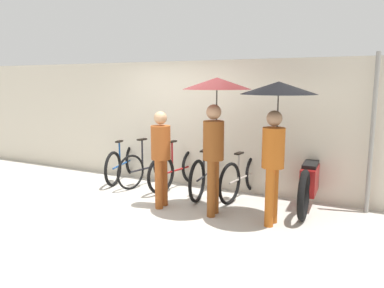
{
  "coord_description": "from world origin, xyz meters",
  "views": [
    {
      "loc": [
        3.49,
        -4.85,
        2.07
      ],
      "look_at": [
        0.58,
        0.83,
        1.0
      ],
      "focal_mm": 35.0,
      "sensor_mm": 36.0,
      "label": 1
    }
  ],
  "objects_px": {
    "pedestrian_leading": "(161,152)",
    "parked_bicycle_3": "(207,173)",
    "pedestrian_center": "(216,106)",
    "parked_bicycle_1": "(149,166)",
    "parked_bicycle_0": "(124,163)",
    "pedestrian_trailing": "(277,110)",
    "parked_bicycle_2": "(178,169)",
    "parked_bicycle_4": "(243,177)",
    "motorcycle": "(310,181)"
  },
  "relations": [
    {
      "from": "parked_bicycle_0",
      "to": "pedestrian_leading",
      "type": "height_order",
      "value": "pedestrian_leading"
    },
    {
      "from": "parked_bicycle_2",
      "to": "pedestrian_trailing",
      "type": "height_order",
      "value": "pedestrian_trailing"
    },
    {
      "from": "pedestrian_leading",
      "to": "motorcycle",
      "type": "height_order",
      "value": "pedestrian_leading"
    },
    {
      "from": "parked_bicycle_2",
      "to": "parked_bicycle_3",
      "type": "distance_m",
      "value": 0.67
    },
    {
      "from": "parked_bicycle_4",
      "to": "pedestrian_center",
      "type": "distance_m",
      "value": 1.66
    },
    {
      "from": "parked_bicycle_1",
      "to": "motorcycle",
      "type": "relative_size",
      "value": 0.75
    },
    {
      "from": "parked_bicycle_0",
      "to": "parked_bicycle_4",
      "type": "distance_m",
      "value": 2.66
    },
    {
      "from": "parked_bicycle_2",
      "to": "parked_bicycle_4",
      "type": "bearing_deg",
      "value": -79.46
    },
    {
      "from": "parked_bicycle_1",
      "to": "parked_bicycle_3",
      "type": "height_order",
      "value": "parked_bicycle_3"
    },
    {
      "from": "parked_bicycle_1",
      "to": "pedestrian_trailing",
      "type": "bearing_deg",
      "value": -96.61
    },
    {
      "from": "parked_bicycle_2",
      "to": "parked_bicycle_4",
      "type": "height_order",
      "value": "parked_bicycle_2"
    },
    {
      "from": "parked_bicycle_3",
      "to": "parked_bicycle_1",
      "type": "bearing_deg",
      "value": 81.72
    },
    {
      "from": "parked_bicycle_3",
      "to": "parked_bicycle_0",
      "type": "bearing_deg",
      "value": 81.34
    },
    {
      "from": "parked_bicycle_0",
      "to": "parked_bicycle_2",
      "type": "height_order",
      "value": "parked_bicycle_2"
    },
    {
      "from": "parked_bicycle_1",
      "to": "motorcycle",
      "type": "distance_m",
      "value": 3.15
    },
    {
      "from": "parked_bicycle_3",
      "to": "parked_bicycle_4",
      "type": "xyz_separation_m",
      "value": [
        0.67,
        0.1,
        -0.01
      ]
    },
    {
      "from": "parked_bicycle_1",
      "to": "pedestrian_center",
      "type": "bearing_deg",
      "value": -105.27
    },
    {
      "from": "pedestrian_leading",
      "to": "pedestrian_center",
      "type": "relative_size",
      "value": 0.75
    },
    {
      "from": "parked_bicycle_2",
      "to": "pedestrian_leading",
      "type": "height_order",
      "value": "pedestrian_leading"
    },
    {
      "from": "parked_bicycle_0",
      "to": "pedestrian_trailing",
      "type": "bearing_deg",
      "value": -118.4
    },
    {
      "from": "parked_bicycle_0",
      "to": "parked_bicycle_1",
      "type": "xyz_separation_m",
      "value": [
        0.67,
        -0.04,
        -0.0
      ]
    },
    {
      "from": "parked_bicycle_0",
      "to": "pedestrian_trailing",
      "type": "relative_size",
      "value": 0.8
    },
    {
      "from": "parked_bicycle_1",
      "to": "parked_bicycle_2",
      "type": "distance_m",
      "value": 0.66
    },
    {
      "from": "parked_bicycle_2",
      "to": "motorcycle",
      "type": "distance_m",
      "value": 2.49
    },
    {
      "from": "parked_bicycle_2",
      "to": "parked_bicycle_4",
      "type": "distance_m",
      "value": 1.33
    },
    {
      "from": "parked_bicycle_0",
      "to": "pedestrian_leading",
      "type": "bearing_deg",
      "value": -137.43
    },
    {
      "from": "pedestrian_leading",
      "to": "pedestrian_center",
      "type": "bearing_deg",
      "value": 3.35
    },
    {
      "from": "parked_bicycle_1",
      "to": "pedestrian_leading",
      "type": "bearing_deg",
      "value": -126.7
    },
    {
      "from": "pedestrian_leading",
      "to": "parked_bicycle_3",
      "type": "bearing_deg",
      "value": 65.72
    },
    {
      "from": "parked_bicycle_0",
      "to": "motorcycle",
      "type": "relative_size",
      "value": 0.77
    },
    {
      "from": "parked_bicycle_3",
      "to": "pedestrian_center",
      "type": "bearing_deg",
      "value": -154.65
    },
    {
      "from": "pedestrian_leading",
      "to": "pedestrian_center",
      "type": "height_order",
      "value": "pedestrian_center"
    },
    {
      "from": "parked_bicycle_2",
      "to": "motorcycle",
      "type": "relative_size",
      "value": 0.79
    },
    {
      "from": "motorcycle",
      "to": "parked_bicycle_1",
      "type": "bearing_deg",
      "value": 88.21
    },
    {
      "from": "parked_bicycle_4",
      "to": "parked_bicycle_3",
      "type": "bearing_deg",
      "value": 105.93
    },
    {
      "from": "parked_bicycle_4",
      "to": "pedestrian_leading",
      "type": "distance_m",
      "value": 1.63
    },
    {
      "from": "pedestrian_center",
      "to": "pedestrian_leading",
      "type": "bearing_deg",
      "value": -177.56
    },
    {
      "from": "parked_bicycle_3",
      "to": "pedestrian_trailing",
      "type": "relative_size",
      "value": 0.87
    },
    {
      "from": "parked_bicycle_4",
      "to": "parked_bicycle_1",
      "type": "bearing_deg",
      "value": 98.75
    },
    {
      "from": "parked_bicycle_2",
      "to": "pedestrian_center",
      "type": "height_order",
      "value": "pedestrian_center"
    },
    {
      "from": "parked_bicycle_1",
      "to": "pedestrian_leading",
      "type": "distance_m",
      "value": 1.56
    },
    {
      "from": "parked_bicycle_0",
      "to": "parked_bicycle_4",
      "type": "relative_size",
      "value": 0.98
    },
    {
      "from": "motorcycle",
      "to": "parked_bicycle_3",
      "type": "bearing_deg",
      "value": 90.61
    },
    {
      "from": "parked_bicycle_0",
      "to": "parked_bicycle_1",
      "type": "bearing_deg",
      "value": -106.28
    },
    {
      "from": "parked_bicycle_3",
      "to": "parked_bicycle_4",
      "type": "relative_size",
      "value": 1.06
    },
    {
      "from": "pedestrian_center",
      "to": "motorcycle",
      "type": "xyz_separation_m",
      "value": [
        1.28,
        1.01,
        -1.26
      ]
    },
    {
      "from": "parked_bicycle_1",
      "to": "parked_bicycle_2",
      "type": "height_order",
      "value": "parked_bicycle_2"
    },
    {
      "from": "parked_bicycle_0",
      "to": "pedestrian_center",
      "type": "distance_m",
      "value": 3.03
    },
    {
      "from": "pedestrian_trailing",
      "to": "motorcycle",
      "type": "height_order",
      "value": "pedestrian_trailing"
    },
    {
      "from": "parked_bicycle_4",
      "to": "motorcycle",
      "type": "relative_size",
      "value": 0.79
    }
  ]
}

